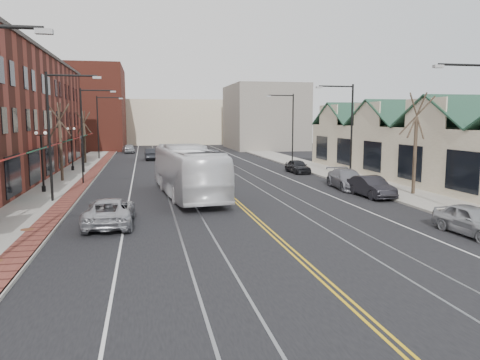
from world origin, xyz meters
name	(u,v)px	position (x,y,z in m)	size (l,w,h in m)	color
ground	(314,271)	(0.00, 0.00, 0.00)	(160.00, 160.00, 0.00)	black
sidewalk_left	(56,192)	(-12.00, 20.00, 0.07)	(4.00, 120.00, 0.15)	gray
sidewalk_right	(366,183)	(12.00, 20.00, 0.07)	(4.00, 120.00, 0.15)	gray
building_right	(434,155)	(18.00, 20.00, 2.30)	(8.00, 36.00, 4.60)	#C1B395
backdrop_left	(82,108)	(-16.00, 70.00, 7.00)	(14.00, 18.00, 14.00)	maroon
backdrop_mid	(171,122)	(0.00, 85.00, 4.50)	(22.00, 14.00, 9.00)	#C1B395
backdrop_right	(264,117)	(15.00, 65.00, 5.50)	(12.00, 16.00, 11.00)	slate
streetlight_l_1	(56,123)	(-11.05, 16.00, 5.03)	(3.33, 0.25, 8.00)	black
streetlight_l_2	(87,121)	(-11.05, 32.00, 5.03)	(3.33, 0.25, 8.00)	black
streetlight_l_3	(101,121)	(-11.05, 48.00, 5.03)	(3.33, 0.25, 8.00)	black
streetlight_r_0	(480,124)	(11.05, 6.00, 5.03)	(3.33, 0.25, 8.00)	black
streetlight_r_1	(347,122)	(11.05, 22.00, 5.03)	(3.33, 0.25, 8.00)	black
streetlight_r_2	(289,121)	(11.05, 38.00, 5.03)	(3.33, 0.25, 8.00)	black
lamppost_l_2	(42,163)	(-12.80, 20.00, 2.20)	(0.84, 0.28, 4.27)	black
lamppost_l_3	(72,150)	(-12.80, 34.00, 2.20)	(0.84, 0.28, 4.27)	black
tree_left_near	(61,140)	(-12.50, 26.00, 3.51)	(1.78, 1.37, 6.48)	#382B21
tree_left_far	(84,136)	(-12.50, 42.00, 3.28)	(1.66, 1.28, 6.02)	#382B21
tree_right_mid	(416,141)	(12.50, 14.00, 3.75)	(1.90, 1.46, 6.93)	#382B21
manhole_far	(27,229)	(-11.20, 8.00, 0.16)	(0.60, 0.60, 0.02)	#592D19
traffic_signal	(82,156)	(-10.60, 24.00, 2.35)	(0.18, 0.15, 3.80)	black
transit_bus	(188,172)	(-2.84, 16.56, 1.74)	(2.92, 12.49, 3.48)	white
parked_suv	(110,212)	(-7.50, 8.75, 0.70)	(2.33, 5.05, 1.40)	#A7A8AE
parked_car_a	(473,220)	(8.90, 3.34, 0.71)	(1.67, 4.14, 1.41)	#999BA0
parked_car_b	(371,187)	(9.30, 13.92, 0.71)	(1.51, 4.33, 1.43)	black
parked_car_c	(347,179)	(9.30, 17.77, 0.74)	(2.07, 5.10, 1.48)	slate
parked_car_d	(298,166)	(8.91, 28.33, 0.66)	(1.56, 3.89, 1.32)	black
distant_car_left	(151,154)	(-4.86, 46.15, 0.76)	(1.60, 4.59, 1.51)	#222327
distant_car_right	(213,155)	(2.66, 42.74, 0.72)	(2.02, 4.96, 1.44)	slate
distant_car_far	(128,148)	(-8.10, 58.79, 0.71)	(1.67, 4.16, 1.42)	#9C9EA2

